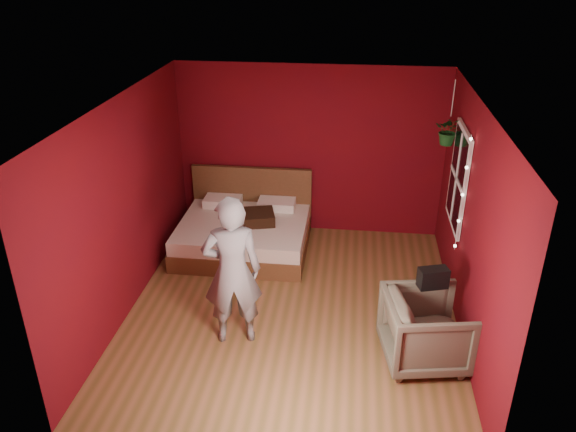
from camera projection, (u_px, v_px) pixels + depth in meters
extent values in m
plane|color=brown|center=(292.00, 309.00, 7.02)|extent=(4.50, 4.50, 0.00)
cube|color=#610A0F|center=(310.00, 151.00, 8.47)|extent=(4.00, 0.02, 2.60)
cube|color=#610A0F|center=(260.00, 339.00, 4.44)|extent=(4.00, 0.02, 2.60)
cube|color=#610A0F|center=(125.00, 207.00, 6.68)|extent=(0.02, 4.50, 2.60)
cube|color=#610A0F|center=(472.00, 225.00, 6.24)|extent=(0.02, 4.50, 2.60)
cube|color=white|center=(293.00, 103.00, 5.88)|extent=(4.00, 4.50, 0.02)
cube|color=white|center=(458.00, 178.00, 6.96)|extent=(0.04, 0.97, 1.27)
cube|color=black|center=(457.00, 178.00, 6.96)|extent=(0.02, 0.85, 1.15)
cube|color=white|center=(457.00, 178.00, 6.96)|extent=(0.03, 0.05, 1.15)
cube|color=white|center=(457.00, 178.00, 6.96)|extent=(0.03, 0.85, 0.05)
cylinder|color=silver|center=(463.00, 195.00, 6.49)|extent=(0.01, 0.01, 1.45)
sphere|color=#FFF2CC|center=(455.00, 246.00, 6.79)|extent=(0.04, 0.04, 0.04)
sphere|color=#FFF2CC|center=(459.00, 221.00, 6.64)|extent=(0.04, 0.04, 0.04)
sphere|color=#FFF2CC|center=(463.00, 195.00, 6.49)|extent=(0.04, 0.04, 0.04)
sphere|color=#FFF2CC|center=(467.00, 168.00, 6.34)|extent=(0.04, 0.04, 0.04)
sphere|color=#FFF2CC|center=(471.00, 139.00, 6.20)|extent=(0.04, 0.04, 0.04)
cube|color=brown|center=(244.00, 242.00, 8.32)|extent=(1.87, 1.59, 0.26)
cube|color=silver|center=(243.00, 228.00, 8.22)|extent=(1.83, 1.56, 0.21)
cube|color=brown|center=(252.00, 198.00, 8.83)|extent=(1.87, 0.07, 1.03)
cube|color=white|center=(223.00, 201.00, 8.66)|extent=(0.56, 0.35, 0.13)
cube|color=white|center=(277.00, 204.00, 8.57)|extent=(0.56, 0.35, 0.13)
imported|color=slate|center=(232.00, 271.00, 6.13)|extent=(0.73, 0.57, 1.79)
imported|color=#696753|center=(426.00, 330.00, 6.00)|extent=(1.01, 0.99, 0.79)
cube|color=black|center=(433.00, 278.00, 5.99)|extent=(0.34, 0.24, 0.22)
cube|color=black|center=(258.00, 217.00, 8.13)|extent=(0.55, 0.55, 0.16)
cylinder|color=silver|center=(453.00, 98.00, 7.07)|extent=(0.01, 0.01, 0.47)
imported|color=#19581E|center=(449.00, 131.00, 7.25)|extent=(0.40, 0.37, 0.38)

